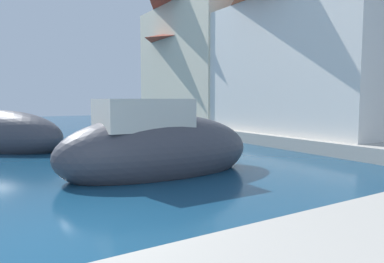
{
  "coord_description": "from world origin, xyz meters",
  "views": [
    {
      "loc": [
        -0.73,
        -5.28,
        2.04
      ],
      "look_at": [
        7.67,
        8.34,
        0.59
      ],
      "focal_mm": 33.31,
      "sensor_mm": 36.0,
      "label": 1
    }
  ],
  "objects_px": {
    "waterfront_building_far": "(197,74)",
    "moored_boat_1": "(0,136)",
    "moored_boat_6": "(163,141)",
    "quayside_tree": "(243,71)",
    "waterfront_building_main": "(303,57)",
    "waterfront_building_annex": "(204,57)",
    "moored_boat_2": "(157,149)"
  },
  "relations": [
    {
      "from": "waterfront_building_far",
      "to": "quayside_tree",
      "type": "distance_m",
      "value": 4.71
    },
    {
      "from": "quayside_tree",
      "to": "waterfront_building_annex",
      "type": "bearing_deg",
      "value": 95.9
    },
    {
      "from": "moored_boat_6",
      "to": "quayside_tree",
      "type": "relative_size",
      "value": 0.66
    },
    {
      "from": "moored_boat_1",
      "to": "waterfront_building_far",
      "type": "distance_m",
      "value": 14.28
    },
    {
      "from": "waterfront_building_annex",
      "to": "waterfront_building_far",
      "type": "bearing_deg",
      "value": 90.0
    },
    {
      "from": "moored_boat_1",
      "to": "moored_boat_2",
      "type": "bearing_deg",
      "value": -14.71
    },
    {
      "from": "waterfront_building_far",
      "to": "moored_boat_1",
      "type": "bearing_deg",
      "value": -157.38
    },
    {
      "from": "moored_boat_1",
      "to": "waterfront_building_main",
      "type": "xyz_separation_m",
      "value": [
        12.84,
        -4.26,
        3.52
      ]
    },
    {
      "from": "moored_boat_1",
      "to": "moored_boat_2",
      "type": "height_order",
      "value": "moored_boat_2"
    },
    {
      "from": "moored_boat_6",
      "to": "quayside_tree",
      "type": "distance_m",
      "value": 8.64
    },
    {
      "from": "waterfront_building_annex",
      "to": "quayside_tree",
      "type": "xyz_separation_m",
      "value": [
        0.39,
        -3.78,
        -1.18
      ]
    },
    {
      "from": "moored_boat_6",
      "to": "quayside_tree",
      "type": "xyz_separation_m",
      "value": [
        7.18,
        3.33,
        3.47
      ]
    },
    {
      "from": "moored_boat_1",
      "to": "quayside_tree",
      "type": "distance_m",
      "value": 13.62
    },
    {
      "from": "moored_boat_2",
      "to": "waterfront_building_main",
      "type": "distance_m",
      "value": 10.57
    },
    {
      "from": "waterfront_building_annex",
      "to": "waterfront_building_far",
      "type": "relative_size",
      "value": 1.25
    },
    {
      "from": "waterfront_building_main",
      "to": "waterfront_building_annex",
      "type": "relative_size",
      "value": 1.05
    },
    {
      "from": "moored_boat_1",
      "to": "moored_boat_6",
      "type": "relative_size",
      "value": 1.89
    },
    {
      "from": "waterfront_building_main",
      "to": "waterfront_building_annex",
      "type": "bearing_deg",
      "value": 90.0
    },
    {
      "from": "moored_boat_2",
      "to": "moored_boat_6",
      "type": "xyz_separation_m",
      "value": [
        2.67,
        4.86,
        -0.43
      ]
    },
    {
      "from": "moored_boat_1",
      "to": "waterfront_building_main",
      "type": "distance_m",
      "value": 13.98
    },
    {
      "from": "waterfront_building_far",
      "to": "quayside_tree",
      "type": "relative_size",
      "value": 1.57
    },
    {
      "from": "waterfront_building_annex",
      "to": "waterfront_building_far",
      "type": "height_order",
      "value": "waterfront_building_annex"
    },
    {
      "from": "quayside_tree",
      "to": "moored_boat_2",
      "type": "bearing_deg",
      "value": -140.22
    },
    {
      "from": "moored_boat_6",
      "to": "waterfront_building_far",
      "type": "xyz_separation_m",
      "value": [
        6.79,
        8.02,
        3.54
      ]
    },
    {
      "from": "moored_boat_1",
      "to": "quayside_tree",
      "type": "height_order",
      "value": "quayside_tree"
    },
    {
      "from": "moored_boat_2",
      "to": "waterfront_building_far",
      "type": "height_order",
      "value": "waterfront_building_far"
    },
    {
      "from": "waterfront_building_main",
      "to": "waterfront_building_annex",
      "type": "xyz_separation_m",
      "value": [
        0.0,
        8.69,
        0.82
      ]
    },
    {
      "from": "waterfront_building_far",
      "to": "moored_boat_6",
      "type": "bearing_deg",
      "value": -130.22
    },
    {
      "from": "waterfront_building_annex",
      "to": "waterfront_building_far",
      "type": "distance_m",
      "value": 1.44
    },
    {
      "from": "moored_boat_6",
      "to": "quayside_tree",
      "type": "height_order",
      "value": "quayside_tree"
    },
    {
      "from": "moored_boat_2",
      "to": "moored_boat_6",
      "type": "bearing_deg",
      "value": 62.01
    },
    {
      "from": "waterfront_building_main",
      "to": "waterfront_building_far",
      "type": "xyz_separation_m",
      "value": [
        -0.0,
        9.61,
        -0.3
      ]
    }
  ]
}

